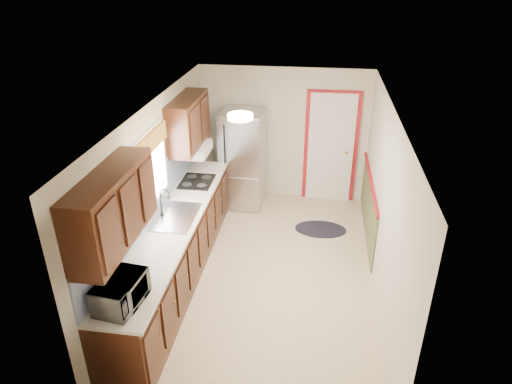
% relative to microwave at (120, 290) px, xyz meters
% --- Properties ---
extents(room_shell, '(3.20, 5.20, 2.52)m').
position_rel_microwave_xyz_m(room_shell, '(1.20, 1.95, 0.08)').
color(room_shell, beige).
rests_on(room_shell, ground).
extents(kitchen_run, '(0.63, 4.00, 2.20)m').
position_rel_microwave_xyz_m(kitchen_run, '(-0.04, 1.66, -0.31)').
color(kitchen_run, black).
rests_on(kitchen_run, ground).
extents(back_wall_trim, '(1.12, 2.30, 2.08)m').
position_rel_microwave_xyz_m(back_wall_trim, '(2.19, 4.16, -0.24)').
color(back_wall_trim, maroon).
rests_on(back_wall_trim, ground).
extents(ceiling_fixture, '(0.30, 0.30, 0.06)m').
position_rel_microwave_xyz_m(ceiling_fixture, '(0.90, 1.75, 1.24)').
color(ceiling_fixture, '#FFD88C').
rests_on(ceiling_fixture, room_shell).
extents(microwave, '(0.36, 0.58, 0.37)m').
position_rel_microwave_xyz_m(microwave, '(0.00, 0.00, 0.00)').
color(microwave, white).
rests_on(microwave, kitchen_run).
extents(refrigerator, '(0.76, 0.75, 1.74)m').
position_rel_microwave_xyz_m(refrigerator, '(0.53, 4.00, -0.25)').
color(refrigerator, '#B7B7BC').
rests_on(refrigerator, ground).
extents(rug, '(0.85, 0.55, 0.01)m').
position_rel_microwave_xyz_m(rug, '(1.95, 3.26, -1.12)').
color(rug, black).
rests_on(rug, ground).
extents(cooktop, '(0.49, 0.58, 0.02)m').
position_rel_microwave_xyz_m(cooktop, '(0.01, 2.84, -0.17)').
color(cooktop, black).
rests_on(cooktop, kitchen_run).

